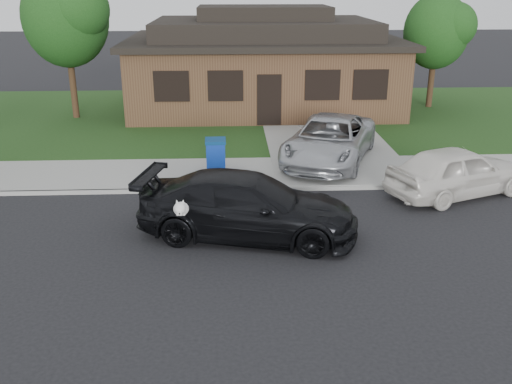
{
  "coord_description": "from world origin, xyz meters",
  "views": [
    {
      "loc": [
        2.34,
        -12.41,
        5.94
      ],
      "look_at": [
        2.96,
        0.49,
        1.1
      ],
      "focal_mm": 40.0,
      "sensor_mm": 36.0,
      "label": 1
    }
  ],
  "objects_px": {
    "sedan": "(248,206)",
    "white_compact": "(458,171)",
    "minivan": "(329,140)",
    "recycling_bin": "(216,155)"
  },
  "relations": [
    {
      "from": "minivan",
      "to": "white_compact",
      "type": "distance_m",
      "value": 4.44
    },
    {
      "from": "white_compact",
      "to": "recycling_bin",
      "type": "xyz_separation_m",
      "value": [
        -7.02,
        2.12,
        -0.07
      ]
    },
    {
      "from": "sedan",
      "to": "white_compact",
      "type": "distance_m",
      "value": 6.65
    },
    {
      "from": "white_compact",
      "to": "recycling_bin",
      "type": "height_order",
      "value": "white_compact"
    },
    {
      "from": "minivan",
      "to": "recycling_bin",
      "type": "xyz_separation_m",
      "value": [
        -3.8,
        -0.93,
        -0.21
      ]
    },
    {
      "from": "white_compact",
      "to": "sedan",
      "type": "bearing_deg",
      "value": 90.39
    },
    {
      "from": "minivan",
      "to": "recycling_bin",
      "type": "distance_m",
      "value": 3.91
    },
    {
      "from": "minivan",
      "to": "white_compact",
      "type": "xyz_separation_m",
      "value": [
        3.23,
        -3.05,
        -0.14
      ]
    },
    {
      "from": "minivan",
      "to": "recycling_bin",
      "type": "relative_size",
      "value": 4.93
    },
    {
      "from": "white_compact",
      "to": "recycling_bin",
      "type": "distance_m",
      "value": 7.34
    }
  ]
}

